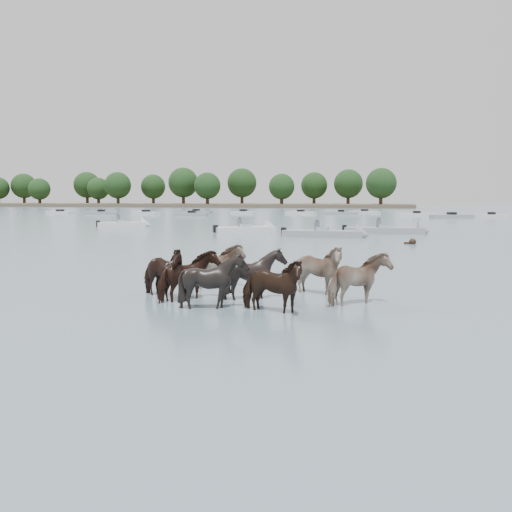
# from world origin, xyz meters

# --- Properties ---
(ground) EXTENTS (400.00, 400.00, 0.00)m
(ground) POSITION_xyz_m (0.00, 0.00, 0.00)
(ground) COLOR slate
(ground) RESTS_ON ground
(shoreline) EXTENTS (160.00, 30.00, 1.00)m
(shoreline) POSITION_xyz_m (-70.00, 150.00, 0.50)
(shoreline) COLOR #4C4233
(shoreline) RESTS_ON ground
(pony_herd) EXTENTS (7.32, 4.78, 1.58)m
(pony_herd) POSITION_xyz_m (0.14, -0.52, 0.62)
(pony_herd) COLOR black
(pony_herd) RESTS_ON ground
(swimming_pony) EXTENTS (0.72, 0.44, 0.44)m
(swimming_pony) POSITION_xyz_m (5.11, 19.66, 0.10)
(swimming_pony) COLOR black
(swimming_pony) RESTS_ON ground
(motorboat_a) EXTENTS (5.28, 4.23, 1.92)m
(motorboat_a) POSITION_xyz_m (-6.90, 28.34, 0.23)
(motorboat_a) COLOR silver
(motorboat_a) RESTS_ON ground
(motorboat_b) EXTENTS (6.22, 1.61, 1.92)m
(motorboat_b) POSITION_xyz_m (-0.03, 24.31, 0.22)
(motorboat_b) COLOR gray
(motorboat_b) RESTS_ON ground
(motorboat_c) EXTENTS (6.75, 2.23, 1.92)m
(motorboat_c) POSITION_xyz_m (4.14, 29.48, 0.22)
(motorboat_c) COLOR gray
(motorboat_c) RESTS_ON ground
(motorboat_f) EXTENTS (5.10, 3.49, 1.92)m
(motorboat_f) POSITION_xyz_m (-20.34, 33.61, 0.23)
(motorboat_f) COLOR silver
(motorboat_f) RESTS_ON ground
(distant_flotilla) EXTENTS (103.29, 27.18, 0.93)m
(distant_flotilla) POSITION_xyz_m (-0.19, 73.86, 0.26)
(distant_flotilla) COLOR silver
(distant_flotilla) RESTS_ON ground
(treeline) EXTENTS (146.65, 23.67, 12.14)m
(treeline) POSITION_xyz_m (-67.43, 151.00, 6.74)
(treeline) COLOR #382619
(treeline) RESTS_ON ground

